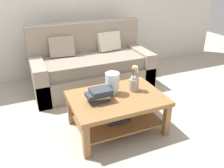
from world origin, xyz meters
TOP-DOWN VIEW (x-y plane):
  - ground_plane at (0.00, 0.00)m, footprint 10.00×10.00m
  - back_wall at (0.00, 1.65)m, footprint 6.40×0.12m
  - couch at (0.01, 0.87)m, footprint 1.95×0.90m
  - coffee_table at (-0.10, -0.44)m, footprint 1.11×0.79m
  - book_stack_main at (-0.33, -0.45)m, footprint 0.30×0.20m
  - glass_hurricane_vase at (-0.12, -0.34)m, footprint 0.17×0.17m
  - flower_pitcher at (0.16, -0.37)m, footprint 0.12×0.12m

SIDE VIEW (x-z plane):
  - ground_plane at x=0.00m, z-range 0.00..0.00m
  - coffee_table at x=-0.10m, z-range 0.10..0.57m
  - couch at x=0.01m, z-range -0.17..0.89m
  - book_stack_main at x=-0.33m, z-range 0.47..0.62m
  - flower_pitcher at x=0.16m, z-range 0.41..0.75m
  - glass_hurricane_vase at x=-0.12m, z-range 0.49..0.76m
  - back_wall at x=0.00m, z-range 0.00..2.70m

